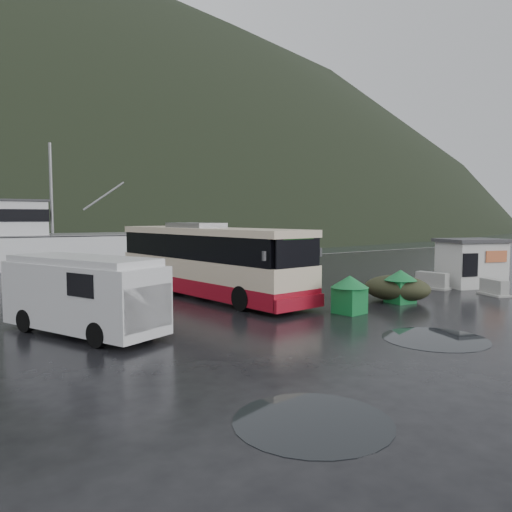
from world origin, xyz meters
TOP-DOWN VIEW (x-y plane):
  - ground at (0.00, 0.00)m, footprint 160.00×160.00m
  - quay_edge at (0.00, 20.00)m, footprint 160.00×0.60m
  - coach_bus at (-1.18, 4.54)m, footprint 3.86×11.89m
  - white_van at (-7.97, 0.42)m, footprint 3.86×6.03m
  - waste_bin_left at (4.35, -1.72)m, footprint 1.09×1.09m
  - waste_bin_right at (0.98, -2.07)m, footprint 1.12×1.12m
  - dome_tent at (4.55, -1.39)m, footprint 2.77×3.29m
  - ticket_kiosk at (11.24, -0.72)m, footprint 3.73×3.27m
  - jersey_barrier_a at (8.96, -0.04)m, footprint 1.05×1.74m
  - jersey_barrier_b at (9.43, -2.94)m, footprint 1.20×1.63m
  - fishing_trawler at (1.40, 28.91)m, footprint 28.55×9.33m
  - puddles at (1.04, -4.16)m, footprint 18.78×13.59m

SIDE VIEW (x-z plane):
  - ground at x=0.00m, z-range 0.00..0.00m
  - quay_edge at x=0.00m, z-range -0.75..0.75m
  - coach_bus at x=-1.18m, z-range -1.65..1.65m
  - white_van at x=-7.97m, z-range -1.19..1.19m
  - waste_bin_left at x=4.35m, z-range -0.69..0.69m
  - waste_bin_right at x=0.98m, z-range -0.70..0.70m
  - dome_tent at x=4.55m, z-range -0.55..0.55m
  - ticket_kiosk at x=11.24m, z-range -1.22..1.22m
  - jersey_barrier_a at x=8.96m, z-range -0.41..0.41m
  - jersey_barrier_b at x=9.43m, z-range -0.37..0.37m
  - fishing_trawler at x=1.40m, z-range -5.61..5.61m
  - puddles at x=1.04m, z-range 0.00..0.01m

